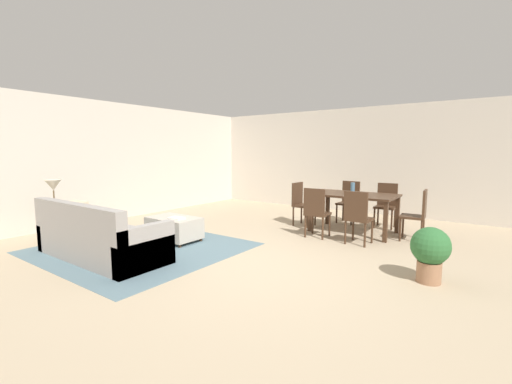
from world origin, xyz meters
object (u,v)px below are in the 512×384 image
side_table (55,217)px  table_lamp (53,187)px  dining_chair_head_west (301,201)px  vase_centerpiece (353,188)px  dining_chair_far_right (386,203)px  book_on_ottoman (176,218)px  potted_plant (430,251)px  dining_chair_head_east (418,212)px  dining_table (354,198)px  couch (99,239)px  ottoman_table (174,227)px  dining_chair_far_left (349,199)px  dining_chair_near_left (316,210)px  dining_chair_near_right (358,215)px

side_table → table_lamp: (-0.00, -0.00, 0.53)m
dining_chair_head_west → vase_centerpiece: vase_centerpiece is taller
dining_chair_far_right → vase_centerpiece: 0.98m
book_on_ottoman → potted_plant: (3.86, 0.58, -0.04)m
dining_chair_head_east → dining_table: bearing=179.6°
potted_plant → dining_chair_head_west: bearing=145.0°
couch → book_on_ottoman: 1.28m
dining_chair_head_east → vase_centerpiece: bearing=178.1°
table_lamp → potted_plant: table_lamp is taller
dining_chair_far_right → vase_centerpiece: (-0.44, -0.81, 0.35)m
ottoman_table → dining_chair_head_west: dining_chair_head_west is taller
ottoman_table → dining_chair_far_right: dining_chair_far_right is taller
dining_chair_far_left → book_on_ottoman: (-1.79, -3.43, -0.08)m
ottoman_table → dining_chair_head_east: bearing=35.3°
book_on_ottoman → couch: bearing=-104.1°
dining_chair_near_left → dining_chair_far_right: (0.80, 1.67, 0.00)m
dining_chair_near_right → dining_chair_far_right: (0.02, 1.70, 0.00)m
couch → book_on_ottoman: size_ratio=8.58×
dining_table → dining_chair_far_left: bearing=115.4°
dining_chair_near_right → dining_chair_head_west: same height
vase_centerpiece → potted_plant: size_ratio=0.32×
ottoman_table → book_on_ottoman: 0.26m
couch → side_table: (-1.41, 0.03, 0.16)m
dining_table → vase_centerpiece: (-0.04, 0.03, 0.20)m
table_lamp → dining_chair_far_left: (3.51, 4.64, -0.46)m
book_on_ottoman → dining_chair_head_east: bearing=37.3°
dining_table → potted_plant: 2.60m
vase_centerpiece → potted_plant: (1.70, -2.02, -0.47)m
dining_chair_near_right → vase_centerpiece: 1.04m
dining_chair_far_left → dining_chair_head_east: bearing=-29.0°
vase_centerpiece → book_on_ottoman: 3.41m
dining_chair_near_right → dining_chair_near_left: bearing=177.8°
ottoman_table → vase_centerpiece: 3.48m
dining_chair_near_right → vase_centerpiece: (-0.42, 0.89, 0.35)m
dining_chair_far_right → dining_chair_far_left: bearing=178.7°
couch → table_lamp: bearing=178.9°
side_table → table_lamp: 0.53m
dining_chair_near_left → potted_plant: 2.37m
couch → dining_chair_head_east: 5.28m
ottoman_table → dining_chair_near_left: 2.58m
ottoman_table → dining_chair_far_left: bearing=60.0°
dining_chair_near_right → dining_chair_head_west: 1.72m
side_table → dining_chair_head_east: dining_chair_head_east is taller
side_table → vase_centerpiece: size_ratio=2.66×
dining_chair_near_left → dining_chair_near_right: same height
couch → dining_chair_far_right: (2.91, 4.64, 0.23)m
dining_table → dining_chair_head_west: bearing=-178.2°
dining_chair_near_right → potted_plant: bearing=-41.6°
dining_chair_near_left → book_on_ottoman: dining_chair_near_left is taller
dining_chair_near_left → dining_chair_head_west: (-0.73, 0.79, 0.00)m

